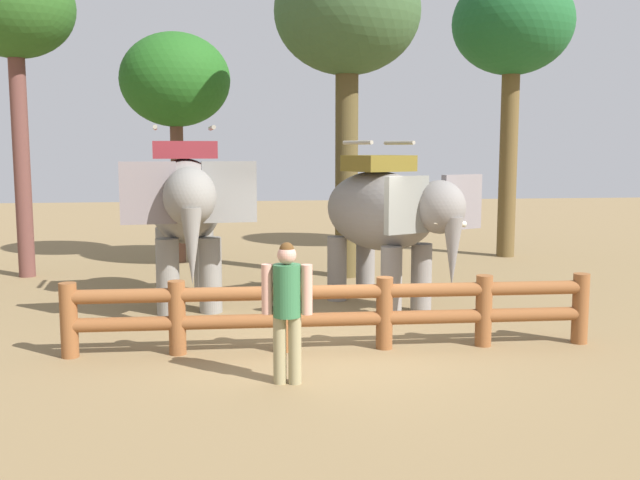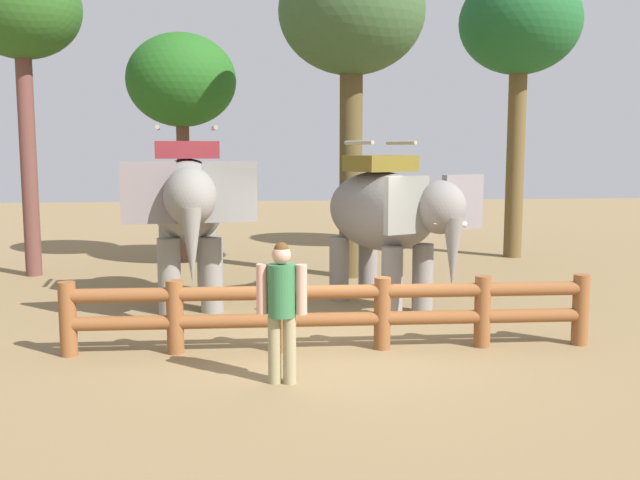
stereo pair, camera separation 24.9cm
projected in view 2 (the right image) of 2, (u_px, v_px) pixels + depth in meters
The scene contains 9 objects.
ground_plane at pixel (330, 347), 10.48m from camera, with size 60.00×60.00×0.00m, color olive.
log_fence at pixel (331, 309), 10.28m from camera, with size 7.63×0.42×1.05m.
elephant_near_left at pixel (188, 205), 13.12m from camera, with size 2.20×3.88×3.31m.
elephant_center at pixel (387, 215), 12.82m from camera, with size 2.74×3.57×3.03m.
tourist_woman_in_black at pixel (282, 302), 8.76m from camera, with size 0.62×0.40×1.76m.
tree_far_left at pixel (352, 18), 15.58m from camera, with size 3.19×3.19×7.20m.
tree_back_center at pixel (520, 28), 18.53m from camera, with size 3.13×3.13×7.46m.
tree_far_right at pixel (21, 14), 15.71m from camera, with size 2.60×2.60×7.06m.
tree_deep_back at pixel (181, 83), 17.88m from camera, with size 2.72×2.72×5.74m.
Camera 2 is at (-1.21, -10.13, 2.88)m, focal length 40.29 mm.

